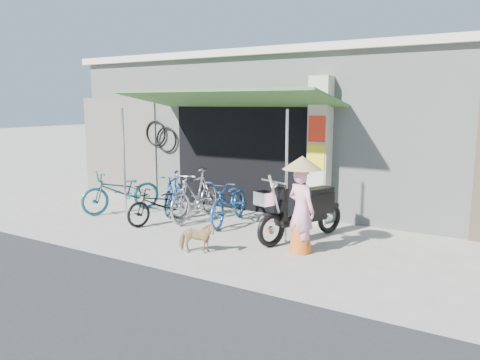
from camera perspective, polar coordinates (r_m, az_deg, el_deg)
The scene contains 13 objects.
ground at distance 8.29m, azimuth -2.42°, elevation -7.92°, with size 80.00×80.00×0.00m, color #A9A499.
bicycle_shop at distance 12.50m, azimuth 10.60°, elevation 6.32°, with size 12.30×5.30×3.66m.
shop_pillar at distance 9.75m, azimuth 9.74°, elevation 3.55°, with size 0.42×0.44×3.00m.
awning at distance 9.77m, azimuth -1.66°, elevation 9.66°, with size 4.60×1.88×2.72m.
neighbour_left at distance 13.18m, azimuth -14.47°, elevation 4.00°, with size 2.60×0.06×2.60m, color #6B665B.
bike_teal at distance 10.96m, azimuth -14.25°, elevation -1.32°, with size 0.64×1.85×0.97m, color #165D66.
bike_blue at distance 10.71m, azimuth -8.13°, elevation -1.50°, with size 0.43×1.54×0.93m, color #1F4C8F.
bike_black at distance 9.81m, azimuth -9.73°, elevation -2.88°, with size 0.54×1.54×0.81m, color black.
bike_silver at distance 9.99m, azimuth -5.45°, elevation -1.79°, with size 0.50×1.79×1.07m, color silver.
bike_navy at distance 9.64m, azimuth -1.30°, elevation -2.59°, with size 0.62×1.78×0.93m, color #1E4D8A.
street_dog at distance 7.82m, azimuth -5.29°, elevation -7.04°, with size 0.28×0.62×0.52m, color tan.
moped at distance 8.58m, azimuth 7.80°, elevation -3.74°, with size 0.97×1.97×1.17m.
nun at distance 7.75m, azimuth 7.48°, elevation -3.00°, with size 0.64×0.64×1.62m.
Camera 1 is at (4.39, -6.59, 2.46)m, focal length 35.00 mm.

